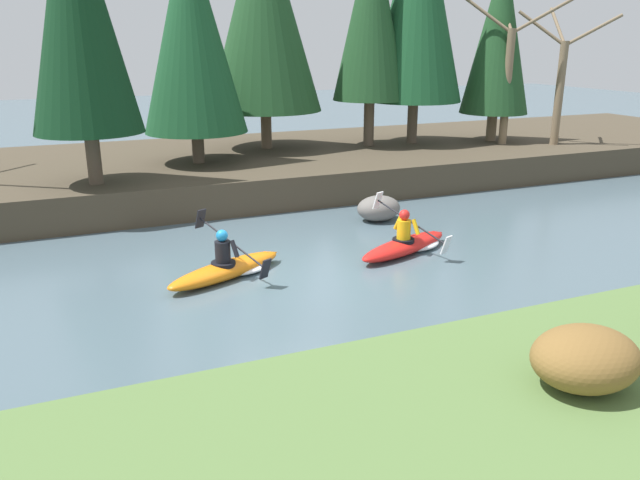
% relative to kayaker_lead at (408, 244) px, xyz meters
% --- Properties ---
extents(ground_plane, '(90.00, 90.00, 0.00)m').
position_rel_kayaker_lead_xyz_m(ground_plane, '(-2.83, -0.30, -0.20)').
color(ground_plane, '#4C606B').
extents(riverbank_near, '(44.00, 5.98, 0.51)m').
position_rel_kayaker_lead_xyz_m(riverbank_near, '(-2.83, -7.27, 0.06)').
color(riverbank_near, '#56753D').
rests_on(riverbank_near, ground).
extents(riverbank_far, '(44.00, 8.56, 0.94)m').
position_rel_kayaker_lead_xyz_m(riverbank_far, '(-2.83, 8.47, 0.27)').
color(riverbank_far, '#473D2D').
rests_on(riverbank_far, ground).
extents(conifer_tree_far_left, '(2.69, 2.69, 7.31)m').
position_rel_kayaker_lead_xyz_m(conifer_tree_far_left, '(-6.04, 5.50, 5.04)').
color(conifer_tree_far_left, brown).
rests_on(conifer_tree_far_left, riverbank_far).
extents(conifer_tree_left, '(3.02, 3.02, 6.71)m').
position_rel_kayaker_lead_xyz_m(conifer_tree_left, '(-2.97, 7.37, 4.56)').
color(conifer_tree_left, brown).
rests_on(conifer_tree_left, riverbank_far).
extents(conifer_tree_mid_left, '(3.76, 3.76, 7.72)m').
position_rel_kayaker_lead_xyz_m(conifer_tree_mid_left, '(-0.24, 9.13, 5.23)').
color(conifer_tree_mid_left, brown).
rests_on(conifer_tree_mid_left, riverbank_far).
extents(conifer_tree_centre, '(2.53, 2.53, 7.36)m').
position_rel_kayaker_lead_xyz_m(conifer_tree_centre, '(3.24, 8.29, 5.19)').
color(conifer_tree_centre, brown).
rests_on(conifer_tree_centre, riverbank_far).
extents(conifer_tree_right, '(2.43, 2.43, 6.55)m').
position_rel_kayaker_lead_xyz_m(conifer_tree_right, '(7.89, 7.52, 4.51)').
color(conifer_tree_right, '#7A664C').
rests_on(conifer_tree_right, riverbank_far).
extents(bare_tree_mid_upstream, '(2.89, 2.86, 5.19)m').
position_rel_kayaker_lead_xyz_m(bare_tree_mid_upstream, '(7.79, 6.75, 3.19)').
color(bare_tree_mid_upstream, '#7A664C').
rests_on(bare_tree_mid_upstream, riverbank_far).
extents(bare_tree_mid_downstream, '(2.61, 2.58, 4.64)m').
position_rel_kayaker_lead_xyz_m(bare_tree_mid_downstream, '(9.45, 6.00, 2.94)').
color(bare_tree_mid_downstream, '#7A664C').
rests_on(bare_tree_mid_downstream, riverbank_far).
extents(shrub_clump_nearest, '(1.35, 1.13, 0.73)m').
position_rel_kayaker_lead_xyz_m(shrub_clump_nearest, '(-1.38, -6.39, 0.68)').
color(shrub_clump_nearest, brown).
rests_on(shrub_clump_nearest, riverbank_near).
extents(kayaker_lead, '(2.73, 1.99, 1.20)m').
position_rel_kayaker_lead_xyz_m(kayaker_lead, '(0.00, 0.00, 0.00)').
color(kayaker_lead, red).
rests_on(kayaker_lead, ground).
extents(kayaker_middle, '(2.70, 1.95, 1.20)m').
position_rel_kayaker_lead_xyz_m(kayaker_middle, '(-3.99, 0.07, 0.00)').
color(kayaker_middle, orange).
rests_on(kayaker_middle, ground).
extents(boulder_midstream, '(1.16, 0.91, 0.65)m').
position_rel_kayaker_lead_xyz_m(boulder_midstream, '(0.61, 2.52, 0.13)').
color(boulder_midstream, slate).
rests_on(boulder_midstream, ground).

